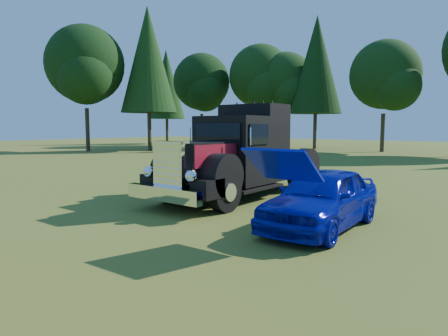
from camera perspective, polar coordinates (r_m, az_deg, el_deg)
ground at (r=10.39m, az=-3.78°, el=-6.73°), size 120.00×120.00×0.00m
treeline at (r=37.11m, az=22.08°, el=13.83°), size 72.10×24.20×13.84m
diamond_t_truck at (r=12.81m, az=2.07°, el=1.48°), size 3.31×7.16×3.00m
hotrod_coupe at (r=9.22m, az=13.73°, el=-4.15°), size 1.72×4.21×1.89m
spectator_near at (r=13.90m, az=-1.98°, el=0.12°), size 0.58×0.73×1.73m
spectator_far at (r=14.20m, az=-2.00°, el=0.45°), size 1.06×1.13×1.84m
distant_teal_car at (r=38.25m, az=4.38°, el=3.42°), size 3.01×3.72×1.19m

